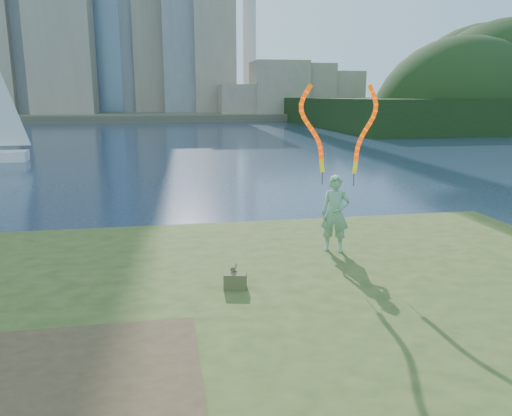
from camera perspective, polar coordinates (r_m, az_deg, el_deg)
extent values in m
plane|color=#19263F|center=(10.43, -4.24, -12.25)|extent=(320.00, 320.00, 0.00)
cube|color=#374619|center=(8.17, -2.25, -18.63)|extent=(20.00, 18.00, 0.30)
cube|color=#374619|center=(8.30, -2.57, -16.09)|extent=(17.00, 15.00, 0.30)
cube|color=#374619|center=(8.36, -2.78, -13.94)|extent=(14.00, 12.00, 0.30)
cube|color=#47331E|center=(7.28, -19.73, -17.64)|extent=(3.20, 3.00, 0.02)
cube|color=#474234|center=(104.48, -10.01, 10.48)|extent=(320.00, 40.00, 1.20)
imported|color=#207131|center=(11.78, 9.03, -0.65)|extent=(0.78, 0.67, 1.81)
cylinder|color=black|center=(11.78, 7.59, 3.39)|extent=(0.02, 0.02, 0.30)
cylinder|color=black|center=(11.72, 11.10, 3.22)|extent=(0.02, 0.02, 0.30)
cube|color=brown|center=(9.61, -2.39, -8.31)|extent=(0.47, 0.37, 0.30)
cylinder|color=brown|center=(9.73, -2.56, -6.79)|extent=(0.16, 0.30, 0.10)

